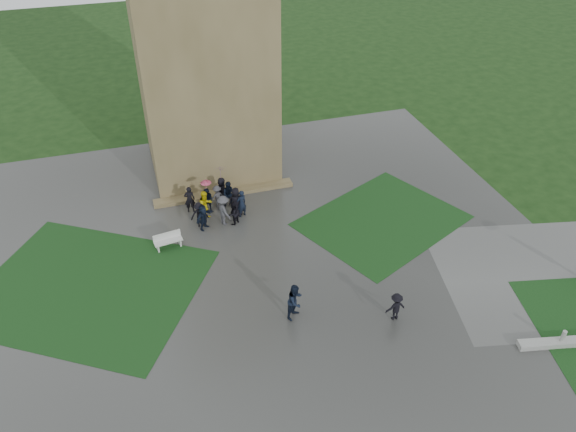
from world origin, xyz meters
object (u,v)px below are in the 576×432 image
object	(u,v)px
tower	(200,34)
pedestrian_mid	(295,301)
pedestrian_near	(396,307)
bench	(168,240)

from	to	relation	value
tower	pedestrian_mid	size ratio (longest dim) A/B	9.24
pedestrian_mid	pedestrian_near	bearing A→B (deg)	-58.15
pedestrian_mid	pedestrian_near	distance (m)	4.81
pedestrian_mid	tower	bearing A→B (deg)	54.78
bench	pedestrian_near	distance (m)	13.10
bench	pedestrian_near	size ratio (longest dim) A/B	1.07
bench	pedestrian_near	bearing A→B (deg)	-50.54
bench	pedestrian_mid	size ratio (longest dim) A/B	0.84
pedestrian_near	pedestrian_mid	bearing A→B (deg)	-20.97
tower	pedestrian_mid	distance (m)	17.92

